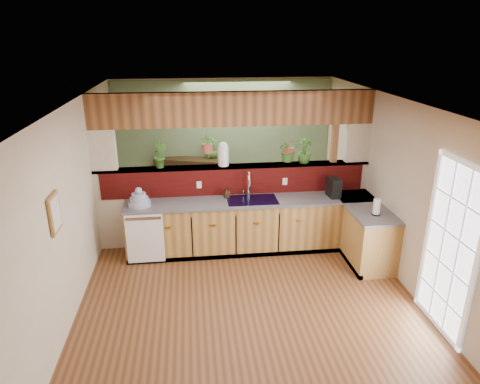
{
  "coord_description": "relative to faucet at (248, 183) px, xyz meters",
  "views": [
    {
      "loc": [
        -0.71,
        -5.46,
        3.47
      ],
      "look_at": [
        0.02,
        0.7,
        1.15
      ],
      "focal_mm": 32.0,
      "sensor_mm": 36.0,
      "label": 1
    }
  ],
  "objects": [
    {
      "name": "sage_backwall",
      "position": [
        -0.21,
        2.35,
        0.17
      ],
      "size": [
        4.55,
        0.02,
        2.55
      ],
      "primitive_type": "cube",
      "color": "#556F4B",
      "rests_on": "ground"
    },
    {
      "name": "glass_jar",
      "position": [
        -0.39,
        0.22,
        0.46
      ],
      "size": [
        0.18,
        0.18,
        0.4
      ],
      "color": "silver",
      "rests_on": "pass_through_ledge"
    },
    {
      "name": "pass_through_ledge",
      "position": [
        -0.21,
        0.22,
        0.24
      ],
      "size": [
        4.6,
        0.21,
        0.04
      ],
      "primitive_type": "cube",
      "color": "brown",
      "rests_on": "ground"
    },
    {
      "name": "navy_sink",
      "position": [
        0.04,
        -0.16,
        -0.31
      ],
      "size": [
        0.82,
        0.5,
        0.18
      ],
      "color": "black",
      "rests_on": "countertop"
    },
    {
      "name": "ledge_plant_right",
      "position": [
        0.98,
        0.22,
        0.46
      ],
      "size": [
        0.24,
        0.24,
        0.42
      ],
      "primitive_type": "imported",
      "rotation": [
        0.0,
        0.0,
        -0.05
      ],
      "color": "#2D571E",
      "rests_on": "pass_through_ledge"
    },
    {
      "name": "hanging_plant_a",
      "position": [
        -0.65,
        0.22,
        0.71
      ],
      "size": [
        0.22,
        0.18,
        0.49
      ],
      "color": "brown",
      "rests_on": "header_beam"
    },
    {
      "name": "wall_left",
      "position": [
        -2.51,
        -1.13,
        0.17
      ],
      "size": [
        0.02,
        7.0,
        2.6
      ],
      "primitive_type": "cube",
      "color": "beige",
      "rests_on": "ground"
    },
    {
      "name": "pass_through_partition",
      "position": [
        -0.18,
        0.21,
        0.06
      ],
      "size": [
        4.6,
        0.21,
        2.6
      ],
      "color": "beige",
      "rests_on": "ground"
    },
    {
      "name": "ledge_plant_left",
      "position": [
        -1.41,
        0.22,
        0.46
      ],
      "size": [
        0.23,
        0.19,
        0.4
      ],
      "primitive_type": "imported",
      "rotation": [
        0.0,
        0.0,
        0.08
      ],
      "color": "#2D571E",
      "rests_on": "pass_through_ledge"
    },
    {
      "name": "soap_dispenser",
      "position": [
        -0.36,
        -0.01,
        -0.14
      ],
      "size": [
        0.1,
        0.1,
        0.18
      ],
      "primitive_type": "imported",
      "rotation": [
        0.0,
        0.0,
        0.24
      ],
      "color": "#392414",
      "rests_on": "countertop"
    },
    {
      "name": "hanging_plant_b",
      "position": [
        0.7,
        0.22,
        0.65
      ],
      "size": [
        0.4,
        0.36,
        0.55
      ],
      "color": "brown",
      "rests_on": "header_beam"
    },
    {
      "name": "french_door",
      "position": [
        2.06,
        -2.43,
        -0.08
      ],
      "size": [
        0.06,
        1.02,
        2.16
      ],
      "primitive_type": "cube",
      "color": "white",
      "rests_on": "ground"
    },
    {
      "name": "wall_back",
      "position": [
        -0.21,
        2.37,
        0.17
      ],
      "size": [
        4.6,
        0.02,
        2.6
      ],
      "primitive_type": "cube",
      "color": "beige",
      "rests_on": "ground"
    },
    {
      "name": "shelf_plant_a",
      "position": [
        -1.56,
        2.12,
        0.05
      ],
      "size": [
        0.24,
        0.19,
        0.4
      ],
      "primitive_type": "imported",
      "rotation": [
        0.0,
        0.0,
        0.28
      ],
      "color": "#2D571E",
      "rests_on": "shelving_console"
    },
    {
      "name": "wall_right",
      "position": [
        2.09,
        -1.13,
        0.17
      ],
      "size": [
        0.02,
        7.0,
        2.6
      ],
      "primitive_type": "cube",
      "color": "beige",
      "rests_on": "ground"
    },
    {
      "name": "framed_print",
      "position": [
        -2.48,
        -1.93,
        0.42
      ],
      "size": [
        0.04,
        0.35,
        0.45
      ],
      "color": "olive",
      "rests_on": "wall_left"
    },
    {
      "name": "dish_stack",
      "position": [
        -1.76,
        -0.2,
        -0.14
      ],
      "size": [
        0.35,
        0.35,
        0.31
      ],
      "color": "#949EBF",
      "rests_on": "countertop"
    },
    {
      "name": "shelving_console",
      "position": [
        -0.96,
        2.12,
        -0.63
      ],
      "size": [
        1.51,
        0.77,
        0.97
      ],
      "primitive_type": "cube",
      "rotation": [
        0.0,
        0.0,
        -0.28
      ],
      "color": "black",
      "rests_on": "ground"
    },
    {
      "name": "header_beam",
      "position": [
        -0.21,
        0.22,
        1.19
      ],
      "size": [
        4.6,
        0.15,
        0.55
      ],
      "primitive_type": "cube",
      "color": "brown",
      "rests_on": "ground"
    },
    {
      "name": "shelf_plant_b",
      "position": [
        -0.48,
        2.12,
        0.06
      ],
      "size": [
        0.28,
        0.28,
        0.43
      ],
      "primitive_type": "imported",
      "rotation": [
        0.0,
        0.0,
        0.21
      ],
      "color": "#2D571E",
      "rests_on": "shelving_console"
    },
    {
      "name": "countertop",
      "position": [
        0.63,
        -0.26,
        -0.69
      ],
      "size": [
        4.14,
        1.52,
        0.9
      ],
      "color": "olive",
      "rests_on": "ground"
    },
    {
      "name": "paper_towel",
      "position": [
        1.8,
        -0.98,
        -0.11
      ],
      "size": [
        0.13,
        0.13,
        0.27
      ],
      "color": "black",
      "rests_on": "countertop"
    },
    {
      "name": "faucet",
      "position": [
        0.0,
        0.0,
        0.0
      ],
      "size": [
        0.19,
        0.19,
        0.44
      ],
      "color": "#B7B7B2",
      "rests_on": "countertop"
    },
    {
      "name": "ceiling",
      "position": [
        -0.21,
        -1.13,
        1.47
      ],
      "size": [
        4.6,
        7.0,
        0.01
      ],
      "primitive_type": "cube",
      "color": "brown",
      "rests_on": "ground"
    },
    {
      "name": "dishwasher",
      "position": [
        -1.69,
        -0.47,
        -0.68
      ],
      "size": [
        0.58,
        0.03,
        0.82
      ],
      "color": "white",
      "rests_on": "ground"
    },
    {
      "name": "coffee_maker",
      "position": [
        1.41,
        -0.17,
        -0.09
      ],
      "size": [
        0.17,
        0.28,
        0.32
      ],
      "rotation": [
        0.0,
        0.0,
        0.12
      ],
      "color": "black",
      "rests_on": "countertop"
    },
    {
      "name": "floor_plant",
      "position": [
        0.93,
        1.31,
        -0.79
      ],
      "size": [
        0.77,
        0.72,
        0.69
      ],
      "primitive_type": "imported",
      "rotation": [
        0.0,
        0.0,
        -0.34
      ],
      "color": "#2D571E",
      "rests_on": "ground"
    },
    {
      "name": "ground",
      "position": [
        -0.21,
        -1.13,
        -1.13
      ],
      "size": [
        4.6,
        7.0,
        0.01
      ],
      "primitive_type": "cube",
      "color": "brown",
      "rests_on": "ground"
    }
  ]
}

